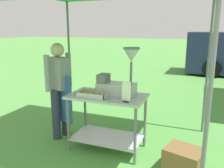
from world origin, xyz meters
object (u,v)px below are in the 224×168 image
menu_sign (126,93)px  donut_fryer (119,80)px  donut_tray (93,95)px  supply_crate (183,161)px  vendor (59,86)px  donut_cart (107,111)px

menu_sign → donut_fryer: bearing=126.5°
donut_tray → supply_crate: bearing=-3.7°
donut_tray → vendor: vendor is taller
donut_fryer → menu_sign: size_ratio=2.49×
donut_tray → menu_sign: size_ratio=1.61×
donut_tray → supply_crate: (1.33, -0.08, -0.72)m
donut_fryer → supply_crate: (1.00, -0.29, -0.93)m
menu_sign → vendor: bearing=165.8°
menu_sign → supply_crate: 1.14m
donut_fryer → vendor: 1.08m
donut_tray → donut_cart: bearing=38.1°
donut_cart → donut_tray: 0.35m
donut_tray → menu_sign: (0.54, -0.08, 0.10)m
donut_tray → vendor: (-0.73, 0.24, 0.01)m
menu_sign → vendor: vendor is taller
donut_cart → donut_fryer: bearing=23.2°
donut_cart → menu_sign: bearing=-30.1°
vendor → menu_sign: bearing=-14.2°
donut_fryer → menu_sign: 0.37m
supply_crate → donut_tray: bearing=176.3°
donut_fryer → vendor: size_ratio=0.44×
donut_fryer → vendor: bearing=177.9°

